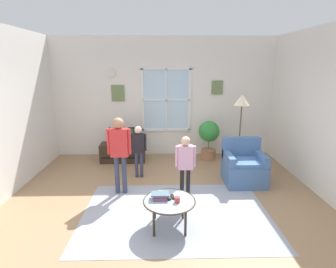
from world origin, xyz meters
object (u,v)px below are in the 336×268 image
object	(u,v)px
tv_stand	(123,152)
remote_near_books	(167,198)
book_stack	(160,196)
potted_plant_by_window	(209,136)
cup	(177,200)
floor_lamp	(242,108)
television	(122,135)
person_pink_shirt	(185,161)
person_red_shirt	(119,147)
remote_near_cup	(173,197)
person_black_shirt	(139,146)
coffee_table	(169,202)
armchair	(244,167)

from	to	relation	value
tv_stand	remote_near_books	size ratio (longest dim) A/B	7.61
book_stack	potted_plant_by_window	size ratio (longest dim) A/B	0.27
cup	floor_lamp	world-z (taller)	floor_lamp
cup	potted_plant_by_window	bearing A→B (deg)	71.96
cup	remote_near_books	size ratio (longest dim) A/B	0.58
television	book_stack	xyz separation A→B (m)	(0.92, -2.72, -0.19)
television	person_pink_shirt	world-z (taller)	person_pink_shirt
person_red_shirt	person_pink_shirt	bearing A→B (deg)	-14.59
remote_near_cup	person_black_shirt	distance (m)	1.84
coffee_table	floor_lamp	bearing A→B (deg)	53.03
coffee_table	remote_near_cup	xyz separation A→B (m)	(0.05, 0.09, 0.04)
coffee_table	person_red_shirt	size ratio (longest dim) A/B	0.53
tv_stand	person_pink_shirt	xyz separation A→B (m)	(1.35, -1.97, 0.50)
book_stack	cup	size ratio (longest dim) A/B	3.22
book_stack	potted_plant_by_window	bearing A→B (deg)	67.12
tv_stand	book_stack	distance (m)	2.88
book_stack	remote_near_cup	xyz separation A→B (m)	(0.18, 0.04, -0.03)
cup	armchair	bearing A→B (deg)	47.60
coffee_table	floor_lamp	size ratio (longest dim) A/B	0.45
tv_stand	television	bearing A→B (deg)	-90.00
floor_lamp	armchair	bearing A→B (deg)	-96.31
coffee_table	person_red_shirt	bearing A→B (deg)	127.89
remote_near_cup	person_black_shirt	xyz separation A→B (m)	(-0.63, 1.71, 0.25)
cup	potted_plant_by_window	world-z (taller)	potted_plant_by_window
remote_near_cup	tv_stand	bearing A→B (deg)	112.34
person_black_shirt	armchair	bearing A→B (deg)	-8.32
remote_near_cup	book_stack	bearing A→B (deg)	-168.07
tv_stand	remote_near_books	distance (m)	2.91
potted_plant_by_window	remote_near_books	bearing A→B (deg)	-111.15
person_red_shirt	person_black_shirt	xyz separation A→B (m)	(0.27, 0.71, -0.20)
armchair	coffee_table	distance (m)	2.14
television	remote_near_books	size ratio (longest dim) A/B	4.29
cup	person_pink_shirt	world-z (taller)	person_pink_shirt
tv_stand	floor_lamp	world-z (taller)	floor_lamp
book_stack	remote_near_cup	bearing A→B (deg)	11.93
coffee_table	person_black_shirt	xyz separation A→B (m)	(-0.58, 1.80, 0.29)
book_stack	person_pink_shirt	bearing A→B (deg)	60.42
armchair	person_red_shirt	distance (m)	2.47
armchair	remote_near_books	distance (m)	2.12
person_pink_shirt	armchair	bearing A→B (deg)	29.64
coffee_table	remote_near_books	world-z (taller)	remote_near_books
remote_near_books	floor_lamp	distance (m)	2.80
remote_near_cup	person_pink_shirt	world-z (taller)	person_pink_shirt
television	potted_plant_by_window	xyz separation A→B (m)	(2.11, 0.10, -0.06)
television	tv_stand	bearing A→B (deg)	90.00
book_stack	person_red_shirt	distance (m)	1.34
armchair	coffee_table	world-z (taller)	armchair
armchair	remote_near_books	bearing A→B (deg)	-137.13
person_red_shirt	armchair	bearing A→B (deg)	9.56
cup	floor_lamp	xyz separation A→B (m)	(1.48, 2.17, 0.94)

